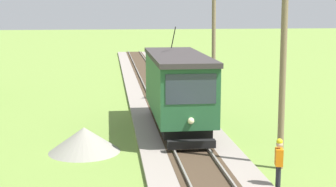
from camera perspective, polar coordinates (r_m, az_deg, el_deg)
The scene contains 5 objects.
red_tram at distance 24.40m, azimuth 1.10°, elevation 0.69°, with size 2.60×8.54×4.79m.
utility_pole_near_tram at distance 19.00m, azimuth 12.96°, elevation 3.07°, with size 1.40×0.39×7.65m.
utility_pole_mid at distance 30.84m, azimuth 5.22°, elevation 5.97°, with size 1.40×0.63×7.82m.
gravel_pile at distance 21.55m, azimuth -9.52°, elevation -5.20°, with size 3.03×3.03×1.07m, color gray.
track_worker at distance 17.23m, azimuth 12.50°, elevation -7.60°, with size 0.31×0.42×1.78m.
Camera 1 is at (-3.31, -6.22, 6.09)m, focal length 53.55 mm.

